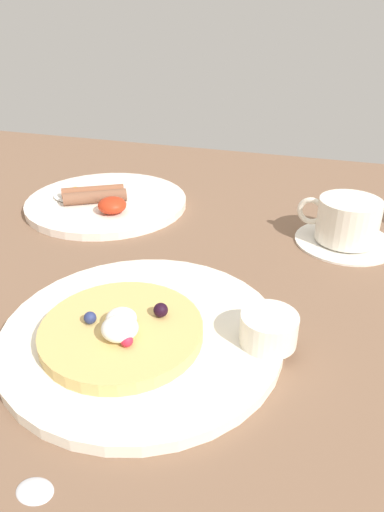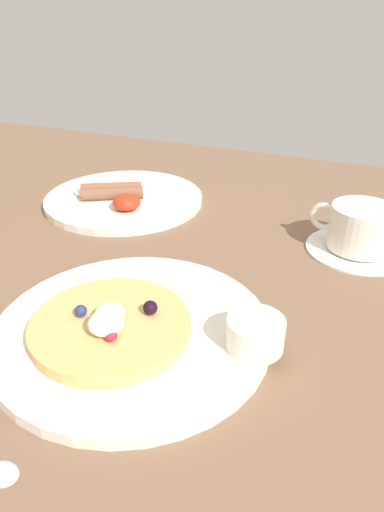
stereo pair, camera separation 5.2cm
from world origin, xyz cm
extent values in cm
cube|color=brown|center=(0.00, 0.00, -1.50)|extent=(189.23, 120.95, 3.00)
cylinder|color=white|center=(5.35, -9.44, 0.63)|extent=(29.08, 29.08, 1.27)
cylinder|color=tan|center=(3.94, -11.28, 1.96)|extent=(16.34, 16.34, 1.39)
sphere|color=red|center=(5.78, -13.91, 3.27)|extent=(1.21, 1.21, 1.21)
sphere|color=red|center=(4.93, -12.50, 3.45)|extent=(1.58, 1.58, 1.58)
sphere|color=navy|center=(0.85, -11.80, 3.29)|extent=(1.27, 1.27, 1.27)
sphere|color=black|center=(7.16, -8.62, 3.41)|extent=(1.50, 1.50, 1.50)
sphere|color=navy|center=(4.50, -10.64, 3.29)|extent=(1.26, 1.26, 1.26)
sphere|color=#C22A3A|center=(4.26, -11.26, 3.45)|extent=(1.58, 1.58, 1.58)
ellipsoid|color=white|center=(4.67, -12.94, 3.73)|extent=(3.56, 3.56, 2.14)
ellipsoid|color=white|center=(4.05, -11.32, 3.58)|extent=(3.06, 3.06, 1.84)
cylinder|color=white|center=(18.07, -7.66, 2.85)|extent=(5.67, 5.67, 3.16)
cylinder|color=#552C15|center=(18.07, -7.66, 3.48)|extent=(4.65, 4.65, 0.38)
cylinder|color=white|center=(-14.31, 21.74, 0.63)|extent=(27.18, 27.18, 1.25)
cylinder|color=brown|center=(-15.24, 19.61, 2.29)|extent=(9.99, 7.04, 2.07)
cylinder|color=brown|center=(-16.63, 21.55, 2.29)|extent=(10.04, 6.91, 2.07)
ellipsoid|color=white|center=(-19.69, 21.00, 1.55)|extent=(7.87, 6.69, 0.60)
sphere|color=yellow|center=(-19.69, 21.00, 2.05)|extent=(2.00, 2.00, 2.00)
ellipsoid|color=red|center=(-10.73, 16.78, 2.50)|extent=(4.53, 4.53, 2.49)
cylinder|color=white|center=(25.00, 19.52, 0.31)|extent=(14.24, 14.24, 0.61)
cylinder|color=white|center=(25.00, 19.52, 3.63)|extent=(8.75, 8.75, 6.03)
torus|color=white|center=(19.71, 20.47, 3.93)|extent=(4.25, 1.52, 4.18)
cylinder|color=#816145|center=(25.00, 19.52, 5.56)|extent=(7.43, 7.43, 0.48)
ellipsoid|color=silver|center=(4.61, -27.75, 0.30)|extent=(2.86, 2.20, 0.60)
camera|label=1|loc=(21.63, -44.26, 30.95)|focal=32.41mm
camera|label=2|loc=(26.54, -42.42, 30.95)|focal=32.41mm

